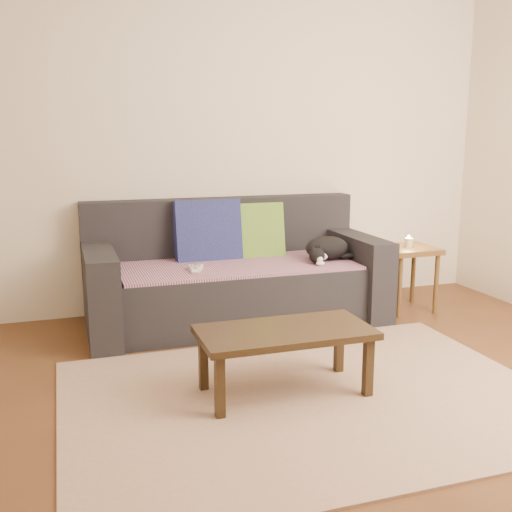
# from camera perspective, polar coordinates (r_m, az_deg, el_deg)

# --- Properties ---
(ground) EXTENTS (4.50, 4.50, 0.00)m
(ground) POSITION_cam_1_polar(r_m,az_deg,el_deg) (3.08, 6.29, -14.50)
(ground) COLOR brown
(ground) RESTS_ON ground
(back_wall) EXTENTS (4.50, 0.04, 2.60)m
(back_wall) POSITION_cam_1_polar(r_m,az_deg,el_deg) (4.66, -3.72, 10.94)
(back_wall) COLOR beige
(back_wall) RESTS_ON ground
(sofa) EXTENTS (2.10, 0.94, 0.87)m
(sofa) POSITION_cam_1_polar(r_m,az_deg,el_deg) (4.37, -2.15, -2.20)
(sofa) COLOR #232328
(sofa) RESTS_ON ground
(throw_blanket) EXTENTS (1.66, 0.74, 0.02)m
(throw_blanket) POSITION_cam_1_polar(r_m,az_deg,el_deg) (4.26, -1.81, -0.91)
(throw_blanket) COLOR #402546
(throw_blanket) RESTS_ON sofa
(cushion_navy) EXTENTS (0.49, 0.20, 0.50)m
(cushion_navy) POSITION_cam_1_polar(r_m,az_deg,el_deg) (4.43, -4.61, 2.19)
(cushion_navy) COLOR #11214B
(cushion_navy) RESTS_ON throw_blanket
(cushion_green) EXTENTS (0.41, 0.17, 0.42)m
(cushion_green) POSITION_cam_1_polar(r_m,az_deg,el_deg) (4.53, 0.06, 2.44)
(cushion_green) COLOR #0B4629
(cushion_green) RESTS_ON throw_blanket
(cat) EXTENTS (0.40, 0.33, 0.17)m
(cat) POSITION_cam_1_polar(r_m,az_deg,el_deg) (4.41, 6.72, 0.68)
(cat) COLOR black
(cat) RESTS_ON throw_blanket
(wii_remote_a) EXTENTS (0.04, 0.15, 0.03)m
(wii_remote_a) POSITION_cam_1_polar(r_m,az_deg,el_deg) (4.06, -6.08, -1.23)
(wii_remote_a) COLOR white
(wii_remote_a) RESTS_ON throw_blanket
(wii_remote_b) EXTENTS (0.10, 0.15, 0.03)m
(wii_remote_b) POSITION_cam_1_polar(r_m,az_deg,el_deg) (4.07, -5.51, -1.17)
(wii_remote_b) COLOR white
(wii_remote_b) RESTS_ON throw_blanket
(side_table) EXTENTS (0.40, 0.40, 0.50)m
(side_table) POSITION_cam_1_polar(r_m,az_deg,el_deg) (4.76, 14.26, -0.20)
(side_table) COLOR brown
(side_table) RESTS_ON ground
(candle) EXTENTS (0.06, 0.06, 0.09)m
(candle) POSITION_cam_1_polar(r_m,az_deg,el_deg) (4.73, 14.33, 1.28)
(candle) COLOR beige
(candle) RESTS_ON side_table
(rug) EXTENTS (2.50, 1.80, 0.01)m
(rug) POSITION_cam_1_polar(r_m,az_deg,el_deg) (3.20, 5.15, -13.30)
(rug) COLOR tan
(rug) RESTS_ON ground
(coffee_table) EXTENTS (0.90, 0.45, 0.36)m
(coffee_table) POSITION_cam_1_polar(r_m,az_deg,el_deg) (3.13, 2.78, -7.74)
(coffee_table) COLOR #302212
(coffee_table) RESTS_ON rug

